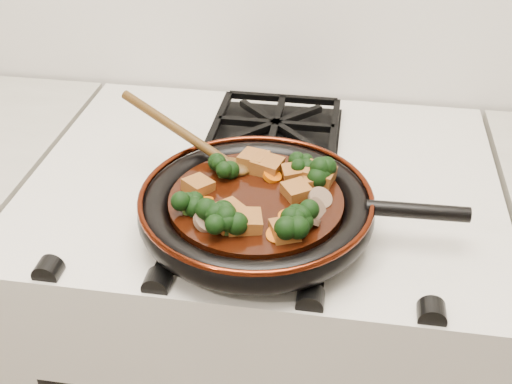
# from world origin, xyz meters

# --- Properties ---
(stove) EXTENTS (0.76, 0.60, 0.90)m
(stove) POSITION_xyz_m (0.00, 1.69, 0.45)
(stove) COLOR silver
(stove) RESTS_ON ground
(burner_grate_front) EXTENTS (0.23, 0.23, 0.03)m
(burner_grate_front) POSITION_xyz_m (0.00, 1.55, 0.91)
(burner_grate_front) COLOR black
(burner_grate_front) RESTS_ON stove
(burner_grate_back) EXTENTS (0.23, 0.23, 0.03)m
(burner_grate_back) POSITION_xyz_m (0.00, 1.83, 0.91)
(burner_grate_back) COLOR black
(burner_grate_back) RESTS_ON stove
(skillet) EXTENTS (0.46, 0.33, 0.05)m
(skillet) POSITION_xyz_m (0.01, 1.54, 0.94)
(skillet) COLOR black
(skillet) RESTS_ON burner_grate_front
(braising_sauce) EXTENTS (0.25, 0.25, 0.02)m
(braising_sauce) POSITION_xyz_m (0.01, 1.54, 0.95)
(braising_sauce) COLOR black
(braising_sauce) RESTS_ON skillet
(tofu_cube_0) EXTENTS (0.05, 0.04, 0.03)m
(tofu_cube_0) POSITION_xyz_m (0.06, 1.61, 0.97)
(tofu_cube_0) COLOR brown
(tofu_cube_0) RESTS_ON braising_sauce
(tofu_cube_1) EXTENTS (0.04, 0.04, 0.02)m
(tofu_cube_1) POSITION_xyz_m (0.09, 1.59, 0.97)
(tofu_cube_1) COLOR brown
(tofu_cube_1) RESTS_ON braising_sauce
(tofu_cube_2) EXTENTS (0.05, 0.05, 0.03)m
(tofu_cube_2) POSITION_xyz_m (-0.01, 1.63, 0.97)
(tofu_cube_2) COLOR brown
(tofu_cube_2) RESTS_ON braising_sauce
(tofu_cube_3) EXTENTS (0.05, 0.05, 0.03)m
(tofu_cube_3) POSITION_xyz_m (0.09, 1.60, 0.97)
(tofu_cube_3) COLOR brown
(tofu_cube_3) RESTS_ON braising_sauce
(tofu_cube_4) EXTENTS (0.05, 0.05, 0.02)m
(tofu_cube_4) POSITION_xyz_m (-0.08, 1.55, 0.97)
(tofu_cube_4) COLOR brown
(tofu_cube_4) RESTS_ON braising_sauce
(tofu_cube_5) EXTENTS (0.05, 0.05, 0.03)m
(tofu_cube_5) POSITION_xyz_m (0.06, 1.47, 0.97)
(tofu_cube_5) COLOR brown
(tofu_cube_5) RESTS_ON braising_sauce
(tofu_cube_6) EXTENTS (0.05, 0.05, 0.03)m
(tofu_cube_6) POSITION_xyz_m (0.01, 1.62, 0.97)
(tofu_cube_6) COLOR brown
(tofu_cube_6) RESTS_ON braising_sauce
(tofu_cube_7) EXTENTS (0.05, 0.05, 0.02)m
(tofu_cube_7) POSITION_xyz_m (0.06, 1.56, 0.97)
(tofu_cube_7) COLOR brown
(tofu_cube_7) RESTS_ON braising_sauce
(tofu_cube_8) EXTENTS (0.07, 0.07, 0.03)m
(tofu_cube_8) POSITION_xyz_m (-0.02, 1.49, 0.97)
(tofu_cube_8) COLOR brown
(tofu_cube_8) RESTS_ON braising_sauce
(tofu_cube_9) EXTENTS (0.05, 0.05, 0.03)m
(tofu_cube_9) POSITION_xyz_m (0.00, 1.48, 0.97)
(tofu_cube_9) COLOR brown
(tofu_cube_9) RESTS_ON braising_sauce
(broccoli_floret_0) EXTENTS (0.09, 0.09, 0.06)m
(broccoli_floret_0) POSITION_xyz_m (-0.04, 1.49, 0.97)
(broccoli_floret_0) COLOR black
(broccoli_floret_0) RESTS_ON braising_sauce
(broccoli_floret_1) EXTENTS (0.08, 0.08, 0.06)m
(broccoli_floret_1) POSITION_xyz_m (0.06, 1.62, 0.97)
(broccoli_floret_1) COLOR black
(broccoli_floret_1) RESTS_ON braising_sauce
(broccoli_floret_2) EXTENTS (0.09, 0.08, 0.06)m
(broccoli_floret_2) POSITION_xyz_m (0.08, 1.49, 0.97)
(broccoli_floret_2) COLOR black
(broccoli_floret_2) RESTS_ON braising_sauce
(broccoli_floret_3) EXTENTS (0.08, 0.09, 0.06)m
(broccoli_floret_3) POSITION_xyz_m (0.07, 1.49, 0.97)
(broccoli_floret_3) COLOR black
(broccoli_floret_3) RESTS_ON braising_sauce
(broccoli_floret_4) EXTENTS (0.06, 0.06, 0.06)m
(broccoli_floret_4) POSITION_xyz_m (-0.05, 1.59, 0.97)
(broccoli_floret_4) COLOR black
(broccoli_floret_4) RESTS_ON braising_sauce
(broccoli_floret_5) EXTENTS (0.07, 0.07, 0.06)m
(broccoli_floret_5) POSITION_xyz_m (-0.08, 1.49, 0.97)
(broccoli_floret_5) COLOR black
(broccoli_floret_5) RESTS_ON braising_sauce
(broccoli_floret_6) EXTENTS (0.08, 0.09, 0.07)m
(broccoli_floret_6) POSITION_xyz_m (-0.02, 1.46, 0.97)
(broccoli_floret_6) COLOR black
(broccoli_floret_6) RESTS_ON braising_sauce
(broccoli_floret_7) EXTENTS (0.09, 0.09, 0.07)m
(broccoli_floret_7) POSITION_xyz_m (0.06, 1.47, 0.97)
(broccoli_floret_7) COLOR black
(broccoli_floret_7) RESTS_ON braising_sauce
(broccoli_floret_8) EXTENTS (0.06, 0.07, 0.06)m
(broccoli_floret_8) POSITION_xyz_m (0.09, 1.60, 0.97)
(broccoli_floret_8) COLOR black
(broccoli_floret_8) RESTS_ON braising_sauce
(carrot_coin_0) EXTENTS (0.03, 0.03, 0.01)m
(carrot_coin_0) POSITION_xyz_m (0.06, 1.62, 0.96)
(carrot_coin_0) COLOR #C55105
(carrot_coin_0) RESTS_ON braising_sauce
(carrot_coin_1) EXTENTS (0.03, 0.03, 0.02)m
(carrot_coin_1) POSITION_xyz_m (-0.06, 1.52, 0.96)
(carrot_coin_1) COLOR #C55105
(carrot_coin_1) RESTS_ON braising_sauce
(carrot_coin_2) EXTENTS (0.03, 0.03, 0.02)m
(carrot_coin_2) POSITION_xyz_m (0.05, 1.46, 0.96)
(carrot_coin_2) COLOR #C55105
(carrot_coin_2) RESTS_ON braising_sauce
(carrot_coin_3) EXTENTS (0.03, 0.03, 0.02)m
(carrot_coin_3) POSITION_xyz_m (0.03, 1.60, 0.96)
(carrot_coin_3) COLOR #C55105
(carrot_coin_3) RESTS_ON braising_sauce
(carrot_coin_4) EXTENTS (0.03, 0.03, 0.01)m
(carrot_coin_4) POSITION_xyz_m (0.06, 1.50, 0.96)
(carrot_coin_4) COLOR #C55105
(carrot_coin_4) RESTS_ON braising_sauce
(mushroom_slice_0) EXTENTS (0.05, 0.04, 0.03)m
(mushroom_slice_0) POSITION_xyz_m (0.09, 1.50, 0.97)
(mushroom_slice_0) COLOR brown
(mushroom_slice_0) RESTS_ON braising_sauce
(mushroom_slice_1) EXTENTS (0.04, 0.05, 0.03)m
(mushroom_slice_1) POSITION_xyz_m (0.09, 1.52, 0.97)
(mushroom_slice_1) COLOR brown
(mushroom_slice_1) RESTS_ON braising_sauce
(mushroom_slice_2) EXTENTS (0.05, 0.05, 0.03)m
(mushroom_slice_2) POSITION_xyz_m (-0.05, 1.47, 0.97)
(mushroom_slice_2) COLOR brown
(mushroom_slice_2) RESTS_ON braising_sauce
(mushroom_slice_3) EXTENTS (0.05, 0.05, 0.02)m
(mushroom_slice_3) POSITION_xyz_m (0.10, 1.55, 0.97)
(mushroom_slice_3) COLOR brown
(mushroom_slice_3) RESTS_ON braising_sauce
(wooden_spoon) EXTENTS (0.14, 0.09, 0.23)m
(wooden_spoon) POSITION_xyz_m (-0.09, 1.64, 0.98)
(wooden_spoon) COLOR #472C0F
(wooden_spoon) RESTS_ON braising_sauce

